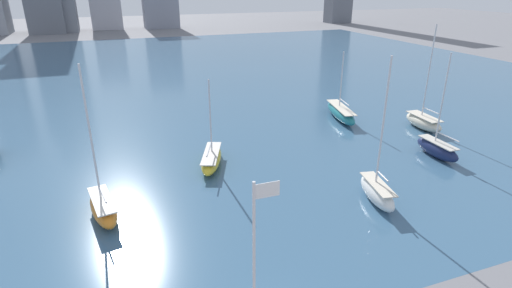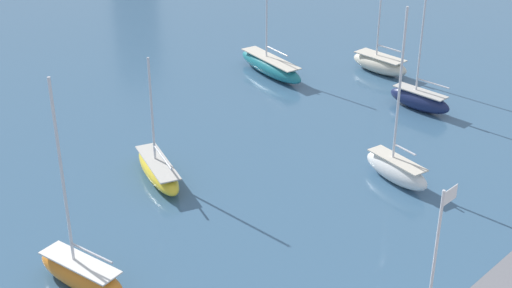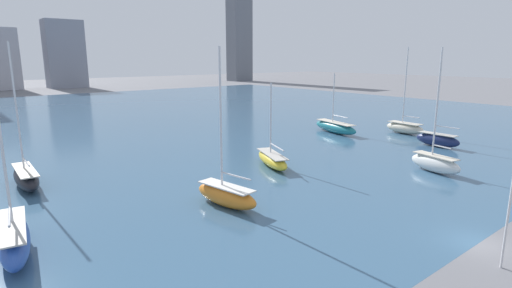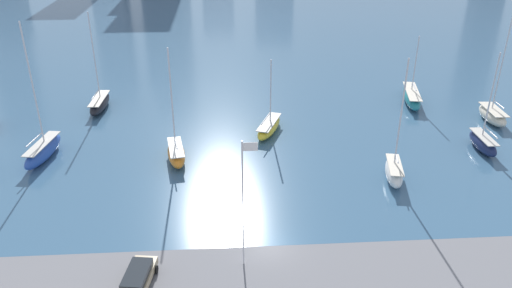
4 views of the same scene
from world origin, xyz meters
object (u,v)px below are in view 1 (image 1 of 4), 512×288
object	(u,v)px
flag_pole	(255,282)
sailboat_white	(377,191)
sailboat_navy	(437,148)
sailboat_cream	(423,121)
sailboat_teal	(341,113)
sailboat_yellow	(211,158)
sailboat_orange	(103,207)

from	to	relation	value
flag_pole	sailboat_white	bearing A→B (deg)	37.48
sailboat_navy	sailboat_white	bearing A→B (deg)	-152.53
sailboat_cream	sailboat_teal	world-z (taller)	sailboat_cream
sailboat_yellow	sailboat_cream	xyz separation A→B (m)	(30.86, 1.56, 0.19)
sailboat_cream	sailboat_orange	world-z (taller)	sailboat_cream
sailboat_navy	sailboat_white	distance (m)	14.46
sailboat_cream	sailboat_teal	distance (m)	11.54
sailboat_white	sailboat_teal	world-z (taller)	sailboat_white
sailboat_orange	sailboat_teal	xyz separation A→B (m)	(33.74, 16.35, -0.04)
sailboat_navy	sailboat_orange	bearing A→B (deg)	-178.08
sailboat_navy	sailboat_teal	distance (m)	16.39
sailboat_orange	sailboat_teal	bearing A→B (deg)	16.56
flag_pole	sailboat_teal	bearing A→B (deg)	52.93
sailboat_navy	flag_pole	bearing A→B (deg)	-145.69
sailboat_navy	sailboat_yellow	bearing A→B (deg)	166.44
sailboat_navy	sailboat_orange	world-z (taller)	sailboat_orange
sailboat_navy	sailboat_orange	xyz separation A→B (m)	(-36.87, -0.27, -0.02)
flag_pole	sailboat_yellow	bearing A→B (deg)	80.42
sailboat_navy	sailboat_cream	world-z (taller)	sailboat_cream
sailboat_cream	sailboat_teal	xyz separation A→B (m)	(-8.59, 7.69, -0.05)
sailboat_cream	sailboat_white	size ratio (longest dim) A/B	1.04
sailboat_cream	sailboat_white	bearing A→B (deg)	-138.07
sailboat_yellow	sailboat_teal	xyz separation A→B (m)	(22.27, 9.25, 0.14)
sailboat_white	sailboat_cream	bearing A→B (deg)	49.83
sailboat_navy	sailboat_cream	bearing A→B (deg)	58.42
flag_pole	sailboat_teal	size ratio (longest dim) A/B	1.09
flag_pole	sailboat_navy	bearing A→B (deg)	32.81
flag_pole	sailboat_orange	xyz separation A→B (m)	(-7.08, 18.94, -5.18)
sailboat_cream	sailboat_orange	distance (m)	43.21
sailboat_yellow	sailboat_white	size ratio (longest dim) A/B	0.71
sailboat_cream	sailboat_teal	bearing A→B (deg)	141.54
sailboat_white	sailboat_yellow	bearing A→B (deg)	144.55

